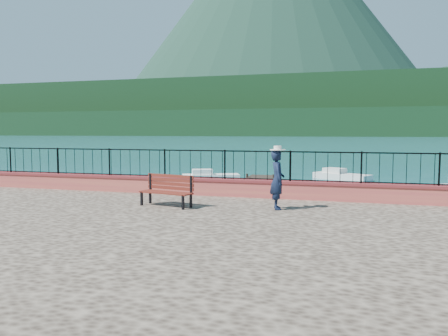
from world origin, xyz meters
The scene contains 12 objects.
ground centered at (0.00, 0.00, 0.00)m, with size 2000.00×2000.00×0.00m, color #19596B.
parapet centered at (0.00, 3.70, 1.49)m, with size 28.00×0.46×0.58m, color #C65D47.
railing centered at (0.00, 3.70, 2.25)m, with size 27.00×0.05×0.95m, color black.
dock centered at (-2.00, 12.00, 0.15)m, with size 2.00×16.00×0.30m, color #2D231C.
far_forest centered at (0.00, 300.00, 9.00)m, with size 900.00×60.00×18.00m, color black.
foothills centered at (0.00, 360.00, 22.00)m, with size 900.00×120.00×44.00m, color black.
volcano centered at (-120.00, 700.00, 190.00)m, with size 560.00×560.00×380.00m, color #142D23.
park_bench centered at (-1.36, 1.26, 1.48)m, with size 1.72×0.89×0.91m.
person centered at (1.82, 1.69, 2.03)m, with size 0.61×0.40×1.66m, color black.
hat centered at (1.82, 1.69, 2.92)m, with size 0.44×0.44×0.12m, color white.
boat_3 centered at (-5.50, 18.13, 0.40)m, with size 3.91×1.30×0.80m, color silver.
boat_4 centered at (3.20, 21.24, 0.40)m, with size 4.06×1.30×0.80m, color silver.
Camera 1 is at (3.79, -10.39, 3.39)m, focal length 35.00 mm.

